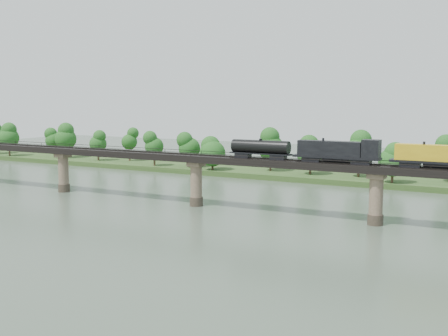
% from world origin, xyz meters
% --- Properties ---
extents(ground, '(400.00, 400.00, 0.00)m').
position_xyz_m(ground, '(0.00, 0.00, 0.00)').
color(ground, '#394839').
rests_on(ground, ground).
extents(far_bank, '(300.00, 24.00, 1.60)m').
position_xyz_m(far_bank, '(0.00, 85.00, 0.80)').
color(far_bank, '#2A451B').
rests_on(far_bank, ground).
extents(bridge, '(236.00, 30.00, 11.50)m').
position_xyz_m(bridge, '(0.00, 30.00, 5.46)').
color(bridge, '#473A2D').
rests_on(bridge, ground).
extents(bridge_superstructure, '(220.00, 4.90, 0.75)m').
position_xyz_m(bridge_superstructure, '(0.00, 30.00, 11.79)').
color(bridge_superstructure, black).
rests_on(bridge_superstructure, bridge).
extents(far_treeline, '(289.06, 17.54, 13.60)m').
position_xyz_m(far_treeline, '(-8.21, 80.52, 8.83)').
color(far_treeline, '#382619').
rests_on(far_treeline, far_bank).
extents(freight_train, '(69.58, 2.71, 4.79)m').
position_xyz_m(freight_train, '(44.83, 30.00, 13.79)').
color(freight_train, black).
rests_on(freight_train, bridge).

